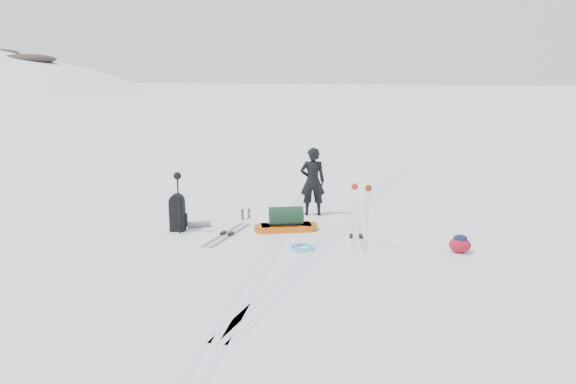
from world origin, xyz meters
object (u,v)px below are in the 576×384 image
expedition_rucksack (180,213)px  ski_poles_black (178,183)px  skier (313,181)px  pulk_sled (286,222)px

expedition_rucksack → ski_poles_black: (0.08, -0.24, 0.74)m
skier → pulk_sled: size_ratio=1.14×
skier → expedition_rucksack: (-2.63, -2.02, -0.45)m
pulk_sled → expedition_rucksack: expedition_rucksack is taller
skier → pulk_sled: (-0.31, -1.50, -0.63)m
pulk_sled → ski_poles_black: (-2.24, -0.76, 0.92)m
skier → expedition_rucksack: 3.35m
pulk_sled → skier: bearing=57.2°
skier → ski_poles_black: 3.42m
pulk_sled → expedition_rucksack: size_ratio=1.75×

